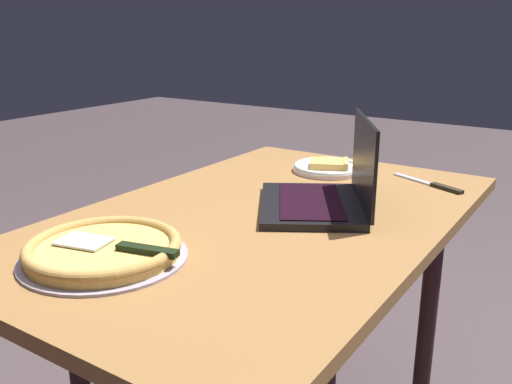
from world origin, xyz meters
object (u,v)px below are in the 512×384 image
Objects in this scene: dining_table at (264,246)px; pizza_tray at (104,250)px; laptop at (327,191)px; table_knife at (434,185)px; pizza_plate at (328,167)px.

pizza_tray reaches higher than dining_table.
dining_table is 3.98× the size of pizza_tray.
laptop is at bearing 156.56° from pizza_tray.
table_knife is at bearing 155.77° from pizza_tray.
dining_table is at bearing -30.42° from table_knife.
dining_table is 0.54m from table_knife.
laptop is at bearing -25.38° from table_knife.
pizza_tray is (0.51, -0.22, -0.02)m from laptop.
pizza_plate is at bearing -86.75° from table_knife.
table_knife is (-0.34, 0.16, -0.04)m from laptop.
laptop reaches higher than pizza_plate.
pizza_tray is at bearing -4.53° from pizza_plate.
dining_table is at bearing -42.69° from laptop.
laptop is 1.90× the size of pizza_plate.
laptop reaches higher than dining_table.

